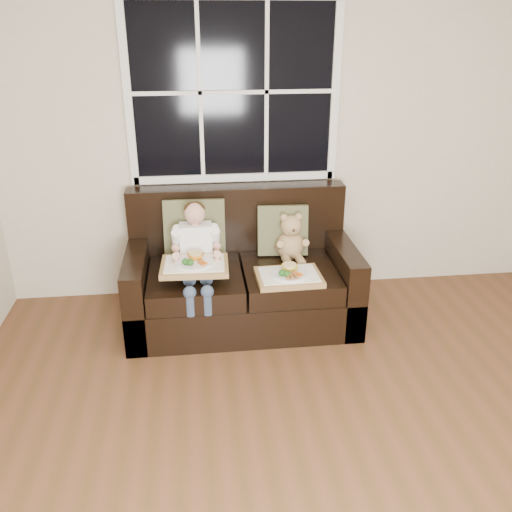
{
  "coord_description": "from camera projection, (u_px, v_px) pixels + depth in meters",
  "views": [
    {
      "loc": [
        -0.73,
        -1.72,
        2.16
      ],
      "look_at": [
        -0.3,
        1.85,
        0.58
      ],
      "focal_mm": 38.0,
      "sensor_mm": 36.0,
      "label": 1
    }
  ],
  "objects": [
    {
      "name": "child",
      "position": [
        196.0,
        250.0,
        3.91
      ],
      "size": [
        0.34,
        0.58,
        0.78
      ],
      "color": "white",
      "rests_on": "loveseat"
    },
    {
      "name": "room_walls",
      "position": [
        406.0,
        197.0,
        1.87
      ],
      "size": [
        4.52,
        5.02,
        2.71
      ],
      "color": "beige",
      "rests_on": "ground"
    },
    {
      "name": "loveseat",
      "position": [
        241.0,
        280.0,
        4.18
      ],
      "size": [
        1.7,
        0.92,
        0.96
      ],
      "color": "black",
      "rests_on": "ground"
    },
    {
      "name": "pillow_right",
      "position": [
        283.0,
        230.0,
        4.22
      ],
      "size": [
        0.4,
        0.21,
        0.4
      ],
      "rotation": [
        -0.21,
        0.0,
        -0.09
      ],
      "color": "#60653E",
      "rests_on": "loveseat"
    },
    {
      "name": "tray_right",
      "position": [
        289.0,
        276.0,
        3.84
      ],
      "size": [
        0.47,
        0.36,
        0.1
      ],
      "rotation": [
        0.0,
        0.0,
        0.03
      ],
      "color": "#9D7C47",
      "rests_on": "loveseat"
    },
    {
      "name": "teddy_bear",
      "position": [
        291.0,
        240.0,
        4.14
      ],
      "size": [
        0.23,
        0.28,
        0.38
      ],
      "rotation": [
        0.0,
        0.0,
        0.05
      ],
      "color": "tan",
      "rests_on": "loveseat"
    },
    {
      "name": "window_back",
      "position": [
        233.0,
        92.0,
        4.06
      ],
      "size": [
        1.62,
        0.04,
        1.37
      ],
      "color": "black",
      "rests_on": "room_walls"
    },
    {
      "name": "tray_left",
      "position": [
        195.0,
        265.0,
        3.79
      ],
      "size": [
        0.48,
        0.38,
        0.11
      ],
      "rotation": [
        0.0,
        0.0,
        -0.04
      ],
      "color": "#9D7C47",
      "rests_on": "child"
    },
    {
      "name": "pillow_left",
      "position": [
        195.0,
        229.0,
        4.13
      ],
      "size": [
        0.47,
        0.23,
        0.48
      ],
      "rotation": [
        -0.21,
        0.0,
        -0.04
      ],
      "color": "#60653E",
      "rests_on": "loveseat"
    }
  ]
}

